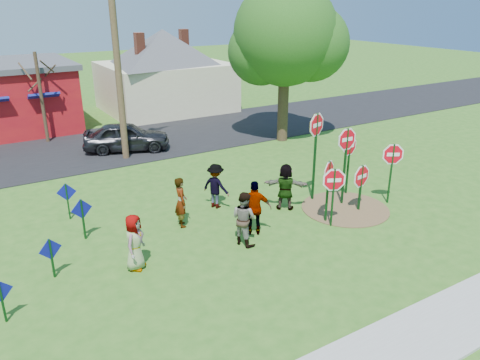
% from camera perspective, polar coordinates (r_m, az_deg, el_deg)
% --- Properties ---
extents(ground, '(120.00, 120.00, 0.00)m').
position_cam_1_polar(ground, '(15.99, -1.70, -5.75)').
color(ground, '#2F621C').
rests_on(ground, ground).
extents(sidewalk, '(22.00, 1.80, 0.08)m').
position_cam_1_polar(sidewalk, '(11.32, 17.89, -19.51)').
color(sidewalk, '#9E9E99').
rests_on(sidewalk, ground).
extents(road, '(120.00, 7.50, 0.04)m').
position_cam_1_polar(road, '(25.94, -14.47, 4.33)').
color(road, black).
rests_on(road, ground).
extents(dirt_patch, '(3.20, 3.20, 0.03)m').
position_cam_1_polar(dirt_patch, '(17.75, 12.68, -3.39)').
color(dirt_patch, brown).
rests_on(dirt_patch, ground).
extents(cream_house, '(9.40, 9.40, 6.50)m').
position_cam_1_polar(cream_house, '(33.17, -9.20, 13.43)').
color(cream_house, beige).
rests_on(cream_house, ground).
extents(stop_sign_a, '(0.96, 0.48, 2.20)m').
position_cam_1_polar(stop_sign_a, '(15.78, 11.36, -0.58)').
color(stop_sign_a, '#103B17').
rests_on(stop_sign_a, ground).
extents(stop_sign_b, '(1.14, 0.37, 3.55)m').
position_cam_1_polar(stop_sign_b, '(17.47, 9.26, 5.51)').
color(stop_sign_b, '#103B17').
rests_on(stop_sign_b, ground).
extents(stop_sign_c, '(1.12, 0.08, 3.09)m').
position_cam_1_polar(stop_sign_c, '(17.41, 12.82, 3.76)').
color(stop_sign_c, '#103B17').
rests_on(stop_sign_c, ground).
extents(stop_sign_d, '(1.01, 0.14, 2.49)m').
position_cam_1_polar(stop_sign_d, '(18.51, 13.19, 3.47)').
color(stop_sign_d, '#103B17').
rests_on(stop_sign_d, ground).
extents(stop_sign_e, '(1.12, 0.18, 1.89)m').
position_cam_1_polar(stop_sign_e, '(17.29, 14.57, 0.12)').
color(stop_sign_e, '#103B17').
rests_on(stop_sign_e, ground).
extents(stop_sign_f, '(0.94, 0.55, 2.47)m').
position_cam_1_polar(stop_sign_f, '(18.09, 18.10, 2.46)').
color(stop_sign_f, '#103B17').
rests_on(stop_sign_f, ground).
extents(stop_sign_g, '(0.94, 0.46, 2.36)m').
position_cam_1_polar(stop_sign_g, '(16.02, 10.74, 0.30)').
color(stop_sign_g, '#103B17').
rests_on(stop_sign_g, ground).
extents(blue_diamond_a, '(0.58, 0.16, 1.15)m').
position_cam_1_polar(blue_diamond_a, '(12.64, -27.11, -12.54)').
color(blue_diamond_a, '#103B17').
rests_on(blue_diamond_a, ground).
extents(blue_diamond_b, '(0.63, 0.18, 1.20)m').
position_cam_1_polar(blue_diamond_b, '(13.93, -22.04, -8.34)').
color(blue_diamond_b, '#103B17').
rests_on(blue_diamond_b, ground).
extents(blue_diamond_c, '(0.69, 0.13, 1.40)m').
position_cam_1_polar(blue_diamond_c, '(15.68, -18.66, -3.99)').
color(blue_diamond_c, '#103B17').
rests_on(blue_diamond_c, ground).
extents(blue_diamond_d, '(0.64, 0.16, 1.35)m').
position_cam_1_polar(blue_diamond_d, '(17.27, -20.32, -1.96)').
color(blue_diamond_d, '#103B17').
rests_on(blue_diamond_d, ground).
extents(person_a, '(0.95, 0.96, 1.67)m').
position_cam_1_polar(person_a, '(13.62, -12.74, -7.41)').
color(person_a, '#414395').
rests_on(person_a, ground).
extents(person_b, '(0.54, 0.71, 1.75)m').
position_cam_1_polar(person_b, '(15.84, -7.20, -2.68)').
color(person_b, '#20755C').
rests_on(person_b, ground).
extents(person_c, '(0.88, 1.00, 1.75)m').
position_cam_1_polar(person_c, '(14.58, 0.48, -4.69)').
color(person_c, '#965040').
rests_on(person_c, ground).
extents(person_d, '(1.05, 1.25, 1.69)m').
position_cam_1_polar(person_d, '(17.16, -2.97, -0.73)').
color(person_d, '#37383D').
rests_on(person_d, ground).
extents(person_e, '(1.16, 0.95, 1.85)m').
position_cam_1_polar(person_e, '(15.16, 1.82, -3.44)').
color(person_e, '#49325C').
rests_on(person_e, ground).
extents(person_f, '(1.57, 1.42, 1.74)m').
position_cam_1_polar(person_f, '(17.07, 5.56, -0.83)').
color(person_f, '#1D4926').
rests_on(person_f, ground).
extents(suv, '(4.56, 3.12, 1.44)m').
position_cam_1_polar(suv, '(24.41, -13.66, 5.17)').
color(suv, '#2B2B30').
rests_on(suv, road).
extents(utility_pole, '(2.43, 0.61, 10.05)m').
position_cam_1_polar(utility_pole, '(22.41, -14.89, 15.50)').
color(utility_pole, '#4C3823').
rests_on(utility_pole, ground).
extents(leafy_tree, '(5.82, 5.31, 8.28)m').
position_cam_1_polar(leafy_tree, '(25.08, 5.80, 16.70)').
color(leafy_tree, '#382819').
rests_on(leafy_tree, ground).
extents(bare_tree_east, '(1.80, 1.80, 4.76)m').
position_cam_1_polar(bare_tree_east, '(26.88, -23.25, 10.60)').
color(bare_tree_east, '#382819').
rests_on(bare_tree_east, ground).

